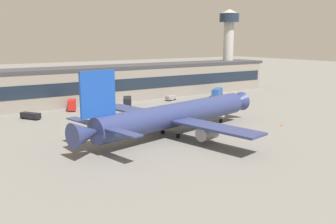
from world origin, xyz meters
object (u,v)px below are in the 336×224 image
(airliner, at_px, (174,115))
(control_tower, at_px, (229,40))
(belt_loader, at_px, (30,115))
(pushback_tractor, at_px, (101,107))
(traffic_cone_0, at_px, (281,125))
(catering_truck, at_px, (127,103))
(fuel_truck, at_px, (217,92))
(stair_truck, at_px, (72,105))
(follow_me_car, at_px, (171,98))

(airliner, bearing_deg, control_tower, 39.69)
(belt_loader, bearing_deg, pushback_tractor, 4.81)
(traffic_cone_0, bearing_deg, catering_truck, 117.78)
(fuel_truck, xyz_separation_m, traffic_cone_0, (-20.39, -49.96, -1.52))
(stair_truck, relative_size, catering_truck, 0.85)
(pushback_tractor, xyz_separation_m, belt_loader, (-23.48, -1.98, 0.10))
(fuel_truck, bearing_deg, catering_truck, -173.54)
(belt_loader, xyz_separation_m, follow_me_car, (53.55, 5.07, -0.06))
(stair_truck, xyz_separation_m, catering_truck, (16.26, -8.49, 0.31))
(stair_truck, relative_size, follow_me_car, 1.36)
(catering_truck, bearing_deg, control_tower, 19.70)
(control_tower, height_order, fuel_truck, control_tower)
(stair_truck, bearing_deg, airliner, -76.95)
(belt_loader, bearing_deg, traffic_cone_0, -40.69)
(airliner, xyz_separation_m, follow_me_car, (28.25, 43.68, -3.89))
(catering_truck, bearing_deg, belt_loader, 175.99)
(follow_me_car, relative_size, traffic_cone_0, 6.51)
(catering_truck, bearing_deg, stair_truck, 152.44)
(control_tower, bearing_deg, fuel_truck, -140.29)
(airliner, relative_size, pushback_tractor, 11.57)
(pushback_tractor, xyz_separation_m, traffic_cone_0, (31.36, -49.13, -0.68))
(control_tower, relative_size, follow_me_car, 7.80)
(catering_truck, height_order, follow_me_car, catering_truck)
(stair_truck, height_order, belt_loader, stair_truck)
(catering_truck, distance_m, traffic_cone_0, 50.86)
(belt_loader, relative_size, traffic_cone_0, 8.83)
(pushback_tractor, bearing_deg, fuel_truck, 0.92)
(follow_me_car, bearing_deg, fuel_truck, -5.94)
(control_tower, distance_m, stair_truck, 87.14)
(pushback_tractor, bearing_deg, airliner, -87.43)
(airliner, xyz_separation_m, traffic_cone_0, (29.54, -8.54, -4.62))
(airliner, height_order, follow_me_car, airliner)
(belt_loader, bearing_deg, follow_me_car, 5.40)
(belt_loader, distance_m, traffic_cone_0, 72.33)
(airliner, bearing_deg, stair_truck, 103.05)
(control_tower, bearing_deg, belt_loader, -167.48)
(control_tower, distance_m, fuel_truck, 36.35)
(airliner, distance_m, fuel_truck, 64.95)
(follow_me_car, distance_m, traffic_cone_0, 52.24)
(pushback_tractor, height_order, belt_loader, belt_loader)
(pushback_tractor, distance_m, traffic_cone_0, 58.29)
(control_tower, bearing_deg, catering_truck, -160.30)
(fuel_truck, bearing_deg, traffic_cone_0, -112.20)
(catering_truck, relative_size, follow_me_car, 1.59)
(pushback_tractor, relative_size, follow_me_car, 1.04)
(airliner, relative_size, belt_loader, 8.91)
(stair_truck, xyz_separation_m, fuel_truck, (60.34, -3.49, -0.10))
(traffic_cone_0, bearing_deg, control_tower, 57.91)
(pushback_tractor, xyz_separation_m, stair_truck, (-8.59, 4.33, 0.93))
(control_tower, relative_size, fuel_truck, 4.41)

